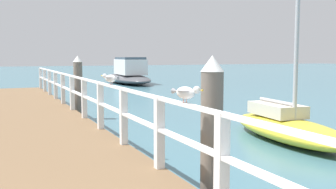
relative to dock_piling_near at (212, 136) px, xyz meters
name	(u,v)px	position (x,y,z in m)	size (l,w,h in m)	color
pier_deck	(20,125)	(-1.87, 6.58, -0.80)	(3.15, 19.79, 0.44)	brown
pier_railing	(78,91)	(-0.38, 6.58, 0.05)	(0.12, 18.31, 1.01)	white
dock_piling_near	(212,136)	(0.00, 0.00, 0.00)	(0.29, 0.29, 2.02)	#6B6056
dock_piling_far	(78,87)	(0.00, 8.44, 0.00)	(0.29, 0.29, 2.02)	#6B6056
seagull_foreground	(186,92)	(-0.38, -0.04, 0.57)	(0.25, 0.46, 0.21)	white
seagull_background	(110,78)	(-0.38, 3.26, 0.57)	(0.26, 0.45, 0.21)	white
boat_0	(287,127)	(3.92, 3.16, -0.69)	(1.86, 4.37, 4.41)	gold
boat_3	(128,75)	(6.65, 23.67, -0.38)	(2.98, 8.47, 1.92)	#4C4C51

